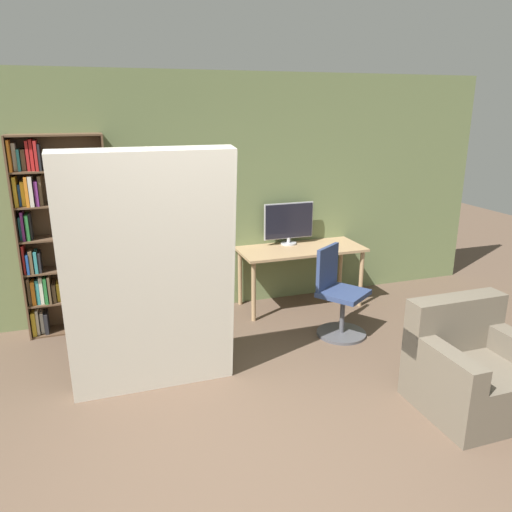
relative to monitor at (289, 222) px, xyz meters
The scene contains 7 objects.
wall_back 1.44m from the monitor, behind, with size 8.00×0.06×2.70m.
desk 0.42m from the monitor, 69.10° to the right, with size 1.48×0.64×0.72m.
monitor is the anchor object (origin of this frame).
office_chair 1.23m from the monitor, 82.78° to the right, with size 0.61×0.61×0.94m.
bookshelf 2.62m from the monitor, behind, with size 0.90×0.30×2.07m.
mattress_near 2.42m from the monitor, 139.42° to the right, with size 1.35×0.41×2.05m.
armchair 2.73m from the monitor, 78.83° to the right, with size 0.85×0.80×0.85m.
Camera 1 is at (-0.87, -2.21, 2.33)m, focal length 35.00 mm.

